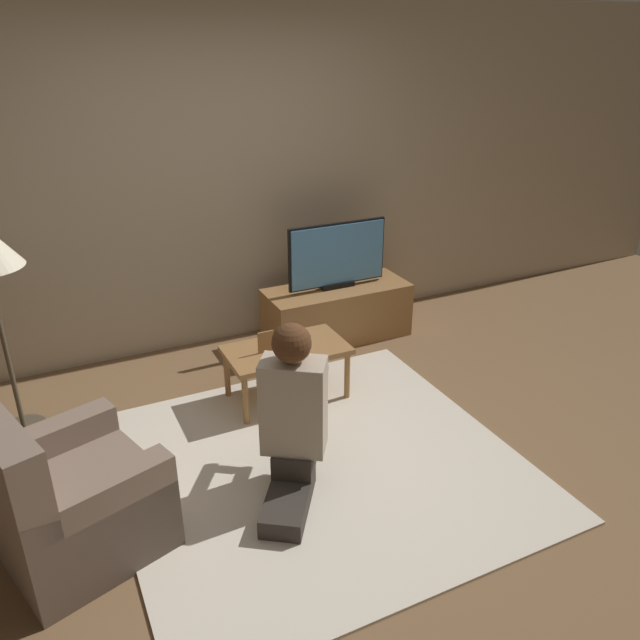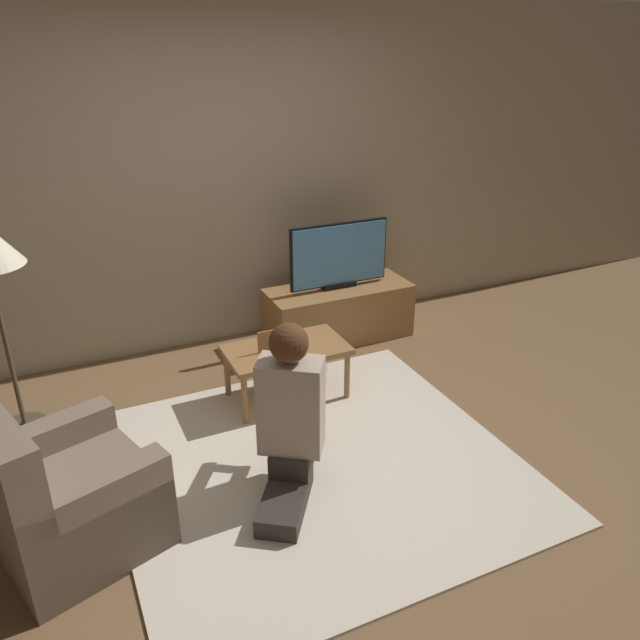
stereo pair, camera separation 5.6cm
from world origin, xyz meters
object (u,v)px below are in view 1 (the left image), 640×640
Objects in this scene: armchair at (69,502)px; coffee_table at (286,354)px; person_kneeling at (293,412)px; tv at (337,255)px.

coffee_table is at bearing -78.41° from armchair.
person_kneeling reaches higher than coffee_table.
person_kneeling is at bearing -111.29° from armchair.
person_kneeling is (-0.34, -0.91, 0.16)m from coffee_table.
tv reaches higher than armchair.
armchair is at bearing -145.27° from tv.
tv is at bearing -89.94° from person_kneeling.
coffee_table is 1.71m from armchair.
coffee_table is (-0.75, -0.71, -0.37)m from tv.
tv is 1.10m from coffee_table.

